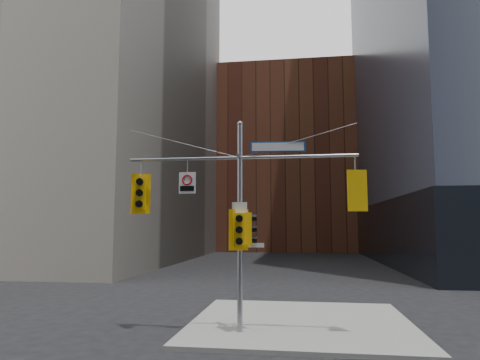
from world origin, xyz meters
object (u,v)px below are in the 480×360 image
(signal_assembly, at_px, (240,203))
(traffic_light_pole_side, at_px, (249,229))
(traffic_light_west_arm, at_px, (140,193))
(street_sign_blade, at_px, (278,147))
(traffic_light_pole_front, at_px, (239,230))
(traffic_light_east_arm, at_px, (356,191))
(regulatory_sign_arm, at_px, (187,182))

(signal_assembly, bearing_deg, traffic_light_pole_side, 2.17)
(traffic_light_pole_side, bearing_deg, traffic_light_west_arm, 83.40)
(signal_assembly, distance_m, street_sign_blade, 2.34)
(signal_assembly, height_order, street_sign_blade, signal_assembly)
(traffic_light_pole_front, bearing_deg, street_sign_blade, -0.11)
(traffic_light_west_arm, height_order, traffic_light_east_arm, traffic_light_west_arm)
(traffic_light_west_arm, bearing_deg, street_sign_blade, -14.55)
(traffic_light_east_arm, distance_m, traffic_light_pole_front, 4.09)
(traffic_light_east_arm, xyz_separation_m, traffic_light_pole_side, (-3.55, 0.01, -1.25))
(traffic_light_pole_side, xyz_separation_m, street_sign_blade, (0.99, -0.01, 2.80))
(signal_assembly, xyz_separation_m, street_sign_blade, (1.31, 0.00, 1.93))
(traffic_light_pole_front, bearing_deg, regulatory_sign_arm, 160.78)
(traffic_light_pole_front, relative_size, street_sign_blade, 0.73)
(traffic_light_east_arm, distance_m, street_sign_blade, 3.00)
(traffic_light_pole_side, xyz_separation_m, regulatory_sign_arm, (-2.19, -0.03, 1.63))
(signal_assembly, height_order, traffic_light_pole_side, signal_assembly)
(signal_assembly, relative_size, traffic_light_pole_side, 7.26)
(traffic_light_west_arm, height_order, traffic_light_pole_front, traffic_light_west_arm)
(traffic_light_west_arm, xyz_separation_m, regulatory_sign_arm, (1.72, -0.03, 0.37))
(traffic_light_east_arm, height_order, regulatory_sign_arm, regulatory_sign_arm)
(traffic_light_pole_front, relative_size, regulatory_sign_arm, 1.84)
(street_sign_blade, bearing_deg, traffic_light_pole_side, 175.55)
(traffic_light_west_arm, distance_m, traffic_light_pole_side, 4.11)
(signal_assembly, xyz_separation_m, traffic_light_pole_side, (0.33, 0.01, -0.87))
(traffic_light_pole_front, xyz_separation_m, regulatory_sign_arm, (-1.86, 0.25, 1.66))
(regulatory_sign_arm, bearing_deg, street_sign_blade, 2.14)
(traffic_light_east_arm, height_order, traffic_light_pole_side, traffic_light_east_arm)
(traffic_light_west_arm, bearing_deg, traffic_light_pole_side, -14.44)
(signal_assembly, distance_m, traffic_light_pole_side, 0.93)
(traffic_light_pole_side, relative_size, traffic_light_pole_front, 0.80)
(street_sign_blade, relative_size, regulatory_sign_arm, 2.50)
(traffic_light_west_arm, height_order, regulatory_sign_arm, regulatory_sign_arm)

